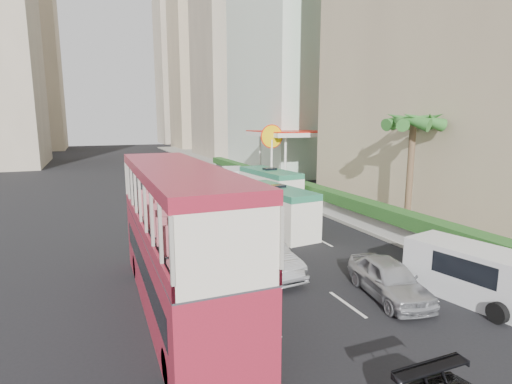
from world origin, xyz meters
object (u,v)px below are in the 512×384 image
panel_van_far (234,178)px  shell_station (290,158)px  car_silver_lane_b (388,297)px  van_asset (228,204)px  panel_van_near (476,274)px  double_decker_bus (179,239)px  minibus_far (270,188)px  car_silver_lane_a (261,272)px  palm_tree (410,178)px  minibus_near (277,210)px

panel_van_far → shell_station: bearing=7.2°
car_silver_lane_b → van_asset: van_asset is taller
shell_station → panel_van_near: bearing=-102.4°
double_decker_bus → minibus_far: 17.54m
car_silver_lane_a → palm_tree: (9.86, 1.98, 3.38)m
car_silver_lane_a → panel_van_far: (6.22, 21.40, 0.95)m
car_silver_lane_b → palm_tree: palm_tree is taller
panel_van_near → panel_van_far: 26.84m
car_silver_lane_a → minibus_far: bearing=60.1°
car_silver_lane_b → minibus_far: 16.72m
palm_tree → shell_station: (2.20, 19.00, -0.63)m
van_asset → palm_tree: bearing=-67.4°
panel_van_near → double_decker_bus: bearing=149.9°
palm_tree → car_silver_lane_b: bearing=-136.7°
car_silver_lane_b → shell_station: bearing=81.2°
van_asset → minibus_far: 3.68m
minibus_near → shell_station: shell_station is taller
minibus_far → shell_station: 10.60m
car_silver_lane_a → minibus_far: (5.97, 12.41, 1.40)m
minibus_near → panel_van_far: bearing=73.4°
double_decker_bus → shell_station: shell_station is taller
panel_van_near → panel_van_far: bearing=78.5°
car_silver_lane_b → minibus_far: size_ratio=0.67×
double_decker_bus → van_asset: 18.14m
double_decker_bus → panel_van_near: size_ratio=2.25×
panel_van_near → palm_tree: 8.58m
double_decker_bus → car_silver_lane_a: 5.10m
car_silver_lane_a → van_asset: size_ratio=0.91×
double_decker_bus → panel_van_near: (10.22, -3.41, -1.55)m
palm_tree → minibus_far: bearing=110.5°
van_asset → palm_tree: palm_tree is taller
minibus_far → palm_tree: bearing=-74.8°
double_decker_bus → minibus_near: double_decker_bus is taller
panel_van_near → car_silver_lane_b: bearing=142.5°
minibus_far → panel_van_far: size_ratio=1.33×
car_silver_lane_a → panel_van_far: 22.31m
car_silver_lane_a → minibus_far: minibus_far is taller
car_silver_lane_b → car_silver_lane_a: bearing=140.6°
minibus_far → panel_van_far: 9.01m
panel_van_far → panel_van_near: bearing=-78.5°
minibus_near → panel_van_near: size_ratio=1.24×
palm_tree → shell_station: bearing=83.4°
car_silver_lane_b → double_decker_bus: bearing=174.7°
double_decker_bus → palm_tree: 14.39m
car_silver_lane_a → shell_station: 24.35m
van_asset → car_silver_lane_a: bearing=-108.0°
car_silver_lane_a → shell_station: (12.06, 20.98, 2.75)m
minibus_far → panel_van_near: 17.85m
car_silver_lane_b → panel_van_far: (2.77, 25.47, 0.95)m
panel_van_near → panel_van_far: panel_van_near is taller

